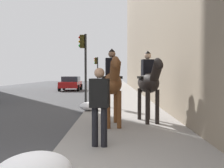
{
  "coord_description": "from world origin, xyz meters",
  "views": [
    {
      "loc": [
        -3.58,
        -1.23,
        1.69
      ],
      "look_at": [
        4.0,
        -1.19,
        1.4
      ],
      "focal_mm": 42.35,
      "sensor_mm": 36.0,
      "label": 1
    }
  ],
  "objects_px": {
    "mounted_horse_near": "(112,82)",
    "traffic_light_near_curb": "(84,58)",
    "car_near_lane": "(71,83)",
    "pedestrian_greeting": "(99,102)",
    "traffic_light_far_curb": "(97,68)",
    "mounted_horse_far": "(149,82)"
  },
  "relations": [
    {
      "from": "mounted_horse_near",
      "to": "traffic_light_near_curb",
      "type": "height_order",
      "value": "traffic_light_near_curb"
    },
    {
      "from": "mounted_horse_far",
      "to": "pedestrian_greeting",
      "type": "xyz_separation_m",
      "value": [
        -2.94,
        1.45,
        -0.34
      ]
    },
    {
      "from": "traffic_light_near_curb",
      "to": "traffic_light_far_curb",
      "type": "height_order",
      "value": "traffic_light_near_curb"
    },
    {
      "from": "pedestrian_greeting",
      "to": "traffic_light_near_curb",
      "type": "height_order",
      "value": "traffic_light_near_curb"
    },
    {
      "from": "mounted_horse_near",
      "to": "traffic_light_near_curb",
      "type": "relative_size",
      "value": 0.61
    },
    {
      "from": "mounted_horse_near",
      "to": "traffic_light_far_curb",
      "type": "height_order",
      "value": "traffic_light_far_curb"
    },
    {
      "from": "mounted_horse_far",
      "to": "traffic_light_far_curb",
      "type": "distance_m",
      "value": 19.71
    },
    {
      "from": "car_near_lane",
      "to": "traffic_light_far_curb",
      "type": "height_order",
      "value": "traffic_light_far_curb"
    },
    {
      "from": "pedestrian_greeting",
      "to": "traffic_light_far_curb",
      "type": "relative_size",
      "value": 0.49
    },
    {
      "from": "pedestrian_greeting",
      "to": "mounted_horse_near",
      "type": "bearing_deg",
      "value": 2.57
    },
    {
      "from": "mounted_horse_far",
      "to": "pedestrian_greeting",
      "type": "relative_size",
      "value": 1.37
    },
    {
      "from": "car_near_lane",
      "to": "traffic_light_near_curb",
      "type": "relative_size",
      "value": 1.03
    },
    {
      "from": "traffic_light_far_curb",
      "to": "traffic_light_near_curb",
      "type": "bearing_deg",
      "value": -179.23
    },
    {
      "from": "car_near_lane",
      "to": "traffic_light_near_curb",
      "type": "distance_m",
      "value": 13.16
    },
    {
      "from": "pedestrian_greeting",
      "to": "traffic_light_far_curb",
      "type": "height_order",
      "value": "traffic_light_far_curb"
    },
    {
      "from": "mounted_horse_far",
      "to": "traffic_light_near_curb",
      "type": "distance_m",
      "value": 6.36
    },
    {
      "from": "pedestrian_greeting",
      "to": "traffic_light_far_curb",
      "type": "xyz_separation_m",
      "value": [
        22.42,
        1.47,
        1.26
      ]
    },
    {
      "from": "pedestrian_greeting",
      "to": "traffic_light_far_curb",
      "type": "distance_m",
      "value": 22.5
    },
    {
      "from": "car_near_lane",
      "to": "mounted_horse_near",
      "type": "bearing_deg",
      "value": 12.57
    },
    {
      "from": "mounted_horse_near",
      "to": "mounted_horse_far",
      "type": "distance_m",
      "value": 1.35
    },
    {
      "from": "car_near_lane",
      "to": "traffic_light_far_curb",
      "type": "relative_size",
      "value": 1.14
    },
    {
      "from": "car_near_lane",
      "to": "traffic_light_far_curb",
      "type": "bearing_deg",
      "value": 113.1
    }
  ]
}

